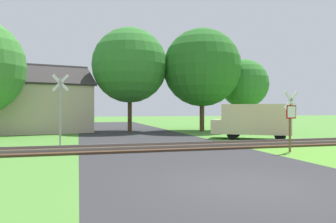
% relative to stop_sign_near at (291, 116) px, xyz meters
% --- Properties ---
extents(ground_plane, '(160.00, 160.00, 0.00)m').
position_rel_stop_sign_near_xyz_m(ground_plane, '(-5.12, -5.26, -1.61)').
color(ground_plane, '#4C8433').
extents(road_asphalt, '(8.01, 80.00, 0.01)m').
position_rel_stop_sign_near_xyz_m(road_asphalt, '(-5.12, -3.26, -1.61)').
color(road_asphalt, '#2D2D30').
rests_on(road_asphalt, ground).
extents(rail_track, '(60.00, 2.60, 0.22)m').
position_rel_stop_sign_near_xyz_m(rail_track, '(-5.12, 2.84, -1.55)').
color(rail_track, '#422D1E').
rests_on(rail_track, ground).
extents(stop_sign_near, '(0.86, 0.23, 2.76)m').
position_rel_stop_sign_near_xyz_m(stop_sign_near, '(0.00, 0.00, 0.00)').
color(stop_sign_near, brown).
rests_on(stop_sign_near, ground).
extents(crossing_sign_far, '(0.85, 0.28, 3.70)m').
position_rel_stop_sign_near_xyz_m(crossing_sign_far, '(-10.02, 4.80, 0.52)').
color(crossing_sign_far, '#9E9EA5').
rests_on(crossing_sign_far, ground).
extents(house, '(9.17, 8.00, 5.72)m').
position_rel_stop_sign_near_xyz_m(house, '(-12.24, 16.76, 0.51)').
color(house, '#C6B293').
rests_on(house, ground).
extents(tree_center, '(6.49, 6.49, 8.97)m').
position_rel_stop_sign_near_xyz_m(tree_center, '(-4.83, 15.58, 4.11)').
color(tree_center, '#513823').
rests_on(tree_center, ground).
extents(tree_far, '(4.55, 4.55, 6.61)m').
position_rel_stop_sign_near_xyz_m(tree_far, '(5.93, 15.15, 2.72)').
color(tree_far, '#513823').
rests_on(tree_far, ground).
extents(tree_right, '(6.87, 6.87, 9.04)m').
position_rel_stop_sign_near_xyz_m(tree_right, '(1.42, 14.48, 3.99)').
color(tree_right, '#513823').
rests_on(tree_right, ground).
extents(mail_truck, '(5.10, 4.27, 2.24)m').
position_rel_stop_sign_near_xyz_m(mail_truck, '(1.73, 6.15, -0.37)').
color(mail_truck, beige).
rests_on(mail_truck, ground).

